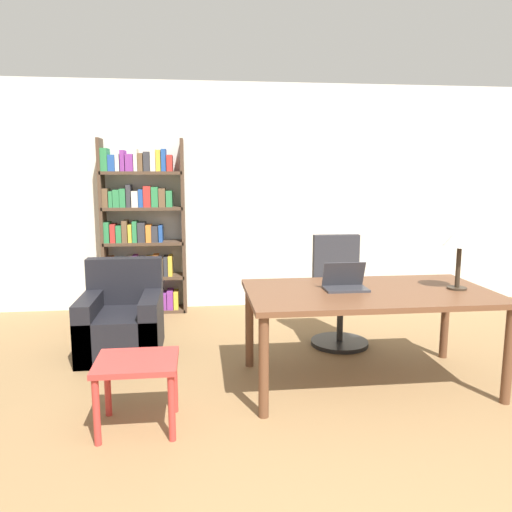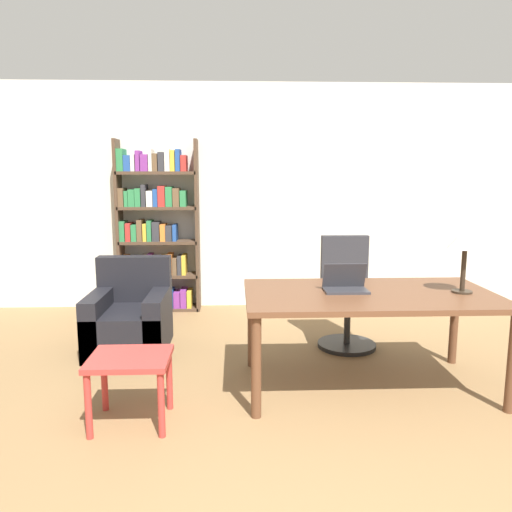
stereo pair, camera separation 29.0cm
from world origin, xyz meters
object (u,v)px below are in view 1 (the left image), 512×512
Objects in this scene: armchair at (122,323)px; side_table_blue at (137,372)px; laptop at (345,283)px; table_lamp at (460,239)px; office_chair at (339,296)px; desk at (369,300)px; bookshelf at (141,234)px.

side_table_blue is at bearing -78.15° from armchair.
side_table_blue is 0.62× the size of armchair.
laptop is at bearing 20.04° from side_table_blue.
table_lamp is 1.37m from office_chair.
desk is at bearing 177.03° from table_lamp.
table_lamp is at bearing -5.64° from laptop.
armchair is (-2.04, -0.03, -0.19)m from office_chair.
office_chair reaches higher than armchair.
table_lamp reaches higher than side_table_blue.
laptop is at bearing -51.75° from bookshelf.
bookshelf is at bearing 146.02° from office_chair.
table_lamp is 0.59× the size of armchair.
bookshelf is (-1.78, 2.26, 0.14)m from laptop.
armchair is 0.41× the size of bookshelf.
bookshelf reaches higher than desk.
table_lamp is 0.24× the size of bookshelf.
bookshelf is (-0.26, 2.82, 0.55)m from side_table_blue.
side_table_blue is (-2.39, -0.47, -0.76)m from table_lamp.
table_lamp reaches higher than desk.
bookshelf is at bearing 130.28° from desk.
desk is at bearing 16.58° from side_table_blue.
armchair is at bearing 154.92° from desk.
table_lamp is 3.55m from bookshelf.
table_lamp is (0.87, -0.09, 0.34)m from laptop.
desk is 2.24× the size of armchair.
side_table_blue is 0.26× the size of bookshelf.
desk is 3.04m from bookshelf.
armchair is 1.53m from bookshelf.
side_table_blue is at bearing -168.87° from table_lamp.
laptop is 2.88m from bookshelf.
side_table_blue is (-1.52, -0.55, -0.42)m from laptop.
desk is at bearing -49.72° from bookshelf.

